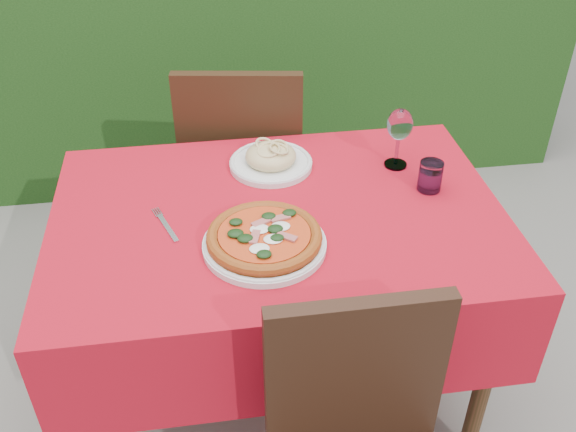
{
  "coord_description": "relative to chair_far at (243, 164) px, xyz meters",
  "views": [
    {
      "loc": [
        -0.19,
        -1.44,
        1.79
      ],
      "look_at": [
        0.02,
        -0.05,
        0.77
      ],
      "focal_mm": 40.0,
      "sensor_mm": 36.0,
      "label": 1
    }
  ],
  "objects": [
    {
      "name": "dining_table",
      "position": [
        0.05,
        -0.6,
        0.05
      ],
      "size": [
        1.26,
        0.86,
        0.75
      ],
      "color": "#442615",
      "rests_on": "ground"
    },
    {
      "name": "pasta_plate",
      "position": [
        0.06,
        -0.36,
        0.23
      ],
      "size": [
        0.26,
        0.26,
        0.07
      ],
      "rotation": [
        0.0,
        0.0,
        -0.43
      ],
      "color": "silver",
      "rests_on": "dining_table"
    },
    {
      "name": "water_glass",
      "position": [
        0.5,
        -0.55,
        0.24
      ],
      "size": [
        0.07,
        0.07,
        0.09
      ],
      "color": "silver",
      "rests_on": "dining_table"
    },
    {
      "name": "fork",
      "position": [
        -0.25,
        -0.63,
        0.21
      ],
      "size": [
        0.09,
        0.18,
        0.0
      ],
      "primitive_type": "cube",
      "rotation": [
        0.0,
        0.0,
        0.36
      ],
      "color": "silver",
      "rests_on": "dining_table"
    },
    {
      "name": "wine_glass",
      "position": [
        0.44,
        -0.41,
        0.34
      ],
      "size": [
        0.08,
        0.08,
        0.19
      ],
      "color": "silver",
      "rests_on": "dining_table"
    },
    {
      "name": "pizza_plate",
      "position": [
        -0.0,
        -0.75,
        0.23
      ],
      "size": [
        0.32,
        0.32,
        0.06
      ],
      "rotation": [
        0.0,
        0.0,
        0.05
      ],
      "color": "silver",
      "rests_on": "dining_table"
    },
    {
      "name": "ground",
      "position": [
        0.05,
        -0.6,
        -0.55
      ],
      "size": [
        60.0,
        60.0,
        0.0
      ],
      "primitive_type": "plane",
      "color": "#68635E",
      "rests_on": "ground"
    },
    {
      "name": "chair_far",
      "position": [
        0.0,
        0.0,
        0.0
      ],
      "size": [
        0.49,
        0.49,
        0.95
      ],
      "rotation": [
        0.0,
        0.0,
        2.99
      ],
      "color": "black",
      "rests_on": "ground"
    }
  ]
}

